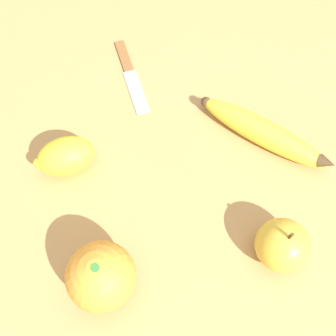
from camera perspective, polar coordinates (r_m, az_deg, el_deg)
ground_plane at (r=0.60m, az=6.23°, el=0.92°), size 3.00×3.00×0.00m
banana at (r=0.62m, az=13.86°, el=4.96°), size 0.22×0.12×0.04m
orange at (r=0.50m, az=-9.72°, el=-15.19°), size 0.09×0.09×0.09m
apple at (r=0.54m, az=16.28°, el=-10.68°), size 0.07×0.07×0.08m
lemon at (r=0.59m, az=-14.63°, el=1.67°), size 0.10×0.09×0.06m
paring_knife at (r=0.70m, az=-5.57°, el=13.64°), size 0.10×0.15×0.01m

